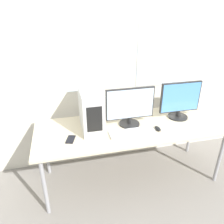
{
  "coord_description": "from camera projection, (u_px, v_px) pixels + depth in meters",
  "views": [
    {
      "loc": [
        -0.72,
        -1.61,
        1.91
      ],
      "look_at": [
        -0.23,
        0.39,
        0.92
      ],
      "focal_mm": 35.0,
      "sensor_mm": 36.0,
      "label": 1
    }
  ],
  "objects": [
    {
      "name": "desk",
      "position": [
        132.0,
        130.0,
        2.44
      ],
      "size": [
        2.11,
        0.78,
        0.72
      ],
      "color": "beige",
      "rests_on": "ground_plane"
    },
    {
      "name": "monitor_main",
      "position": [
        130.0,
        106.0,
        2.35
      ],
      "size": [
        0.53,
        0.23,
        0.43
      ],
      "color": "black",
      "rests_on": "desk"
    },
    {
      "name": "wall_back",
      "position": [
        121.0,
        58.0,
        2.59
      ],
      "size": [
        8.0,
        0.07,
        2.7
      ],
      "color": "beige",
      "rests_on": "ground_plane"
    },
    {
      "name": "mouse",
      "position": [
        158.0,
        128.0,
        2.34
      ],
      "size": [
        0.05,
        0.11,
        0.03
      ],
      "color": "black",
      "rests_on": "desk"
    },
    {
      "name": "keyboard",
      "position": [
        132.0,
        132.0,
        2.27
      ],
      "size": [
        0.48,
        0.15,
        0.02
      ],
      "color": "silver",
      "rests_on": "desk"
    },
    {
      "name": "pc_tower",
      "position": [
        91.0,
        109.0,
        2.29
      ],
      "size": [
        0.22,
        0.47,
        0.44
      ],
      "color": "silver",
      "rests_on": "desk"
    },
    {
      "name": "ground_plane",
      "position": [
        141.0,
        200.0,
        2.39
      ],
      "size": [
        14.0,
        14.0,
        0.0
      ],
      "primitive_type": "plane",
      "color": "gray"
    },
    {
      "name": "cell_phone",
      "position": [
        71.0,
        139.0,
        2.16
      ],
      "size": [
        0.11,
        0.16,
        0.01
      ],
      "rotation": [
        0.0,
        0.0,
        -0.3
      ],
      "color": "black",
      "rests_on": "desk"
    },
    {
      "name": "monitor_right_near",
      "position": [
        180.0,
        100.0,
        2.51
      ],
      "size": [
        0.49,
        0.23,
        0.44
      ],
      "color": "black",
      "rests_on": "desk"
    }
  ]
}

